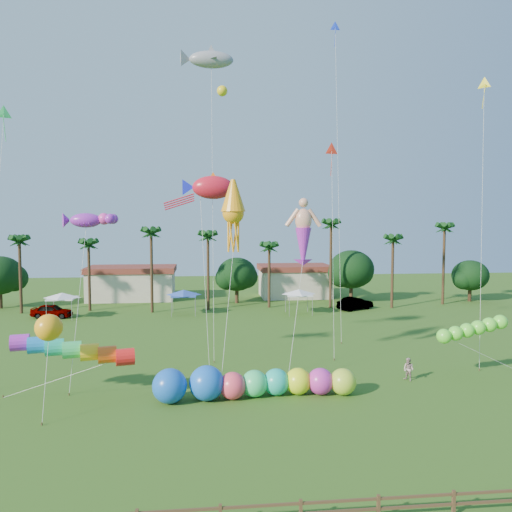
{
  "coord_description": "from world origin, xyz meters",
  "views": [
    {
      "loc": [
        -3.54,
        -23.63,
        11.36
      ],
      "look_at": [
        0.0,
        10.0,
        9.0
      ],
      "focal_mm": 35.0,
      "sensor_mm": 36.0,
      "label": 1
    }
  ],
  "objects": [
    {
      "name": "caterpillar_inflatable",
      "position": [
        0.49,
        7.71,
        0.93
      ],
      "size": [
        10.9,
        2.5,
        2.22
      ],
      "rotation": [
        0.0,
        0.0,
        0.02
      ],
      "color": "#FF435D",
      "rests_on": "ground"
    },
    {
      "name": "delta_kite_yellow",
      "position": [
        19.04,
        15.18,
        21.91
      ],
      "size": [
        2.33,
        4.15,
        22.99
      ],
      "color": "yellow",
      "rests_on": "ground"
    },
    {
      "name": "merman_kite",
      "position": [
        4.02,
        13.77,
        10.2
      ],
      "size": [
        3.1,
        5.28,
        12.68
      ],
      "color": "#E89F84",
      "rests_on": "ground"
    },
    {
      "name": "orange_ball_kite",
      "position": [
        -12.58,
        6.21,
        5.15
      ],
      "size": [
        1.66,
        2.56,
        5.95
      ],
      "color": "orange",
      "rests_on": "ground"
    },
    {
      "name": "ground",
      "position": [
        0.0,
        0.0,
        0.0
      ],
      "size": [
        160.0,
        160.0,
        0.0
      ],
      "primitive_type": "plane",
      "color": "#285116",
      "rests_on": "ground"
    },
    {
      "name": "delta_kite_red",
      "position": [
        7.73,
        19.8,
        17.42
      ],
      "size": [
        1.46,
        4.61,
        18.31
      ],
      "color": "red",
      "rests_on": "ground"
    },
    {
      "name": "spectator_b",
      "position": [
        10.94,
        9.92,
        0.81
      ],
      "size": [
        0.96,
        1.0,
        1.63
      ],
      "primitive_type": "imported",
      "rotation": [
        0.0,
        0.0,
        -0.97
      ],
      "color": "#AE9291",
      "rests_on": "ground"
    },
    {
      "name": "green_worm",
      "position": [
        13.52,
        9.91,
        3.15
      ],
      "size": [
        9.53,
        1.44,
        3.78
      ],
      "color": "#60ED34",
      "rests_on": "ground"
    },
    {
      "name": "tree_line",
      "position": [
        3.57,
        44.0,
        4.28
      ],
      "size": [
        69.46,
        8.91,
        11.0
      ],
      "color": "#3A2819",
      "rests_on": "ground"
    },
    {
      "name": "rainbow_tube",
      "position": [
        -10.45,
        7.67,
        2.89
      ],
      "size": [
        10.04,
        2.39,
        3.44
      ],
      "color": "red",
      "rests_on": "ground"
    },
    {
      "name": "squid_kite",
      "position": [
        -1.39,
        12.54,
        11.95
      ],
      "size": [
        2.37,
        6.09,
        14.48
      ],
      "color": "#FF9E14",
      "rests_on": "ground"
    },
    {
      "name": "buildings_row",
      "position": [
        -3.09,
        50.0,
        2.0
      ],
      "size": [
        35.0,
        7.0,
        4.0
      ],
      "color": "beige",
      "rests_on": "ground"
    },
    {
      "name": "delta_kite_green",
      "position": [
        -17.58,
        13.92,
        18.64
      ],
      "size": [
        1.18,
        3.95,
        19.58
      ],
      "color": "#35E369",
      "rests_on": "ground"
    },
    {
      "name": "car_a",
      "position": [
        -21.42,
        36.73,
        0.8
      ],
      "size": [
        4.9,
        2.44,
        1.61
      ],
      "primitive_type": "imported",
      "rotation": [
        0.0,
        0.0,
        1.45
      ],
      "color": "#4C4C54",
      "rests_on": "ground"
    },
    {
      "name": "fish_kite",
      "position": [
        -2.73,
        17.72,
        14.13
      ],
      "size": [
        5.14,
        5.98,
        15.2
      ],
      "color": "red",
      "rests_on": "ground"
    },
    {
      "name": "tent_row",
      "position": [
        -6.0,
        36.33,
        2.75
      ],
      "size": [
        31.0,
        4.0,
        0.6
      ],
      "color": "white",
      "rests_on": "ground"
    },
    {
      "name": "lobster_kite",
      "position": [
        -11.87,
        12.99,
        11.42
      ],
      "size": [
        4.33,
        5.49,
        12.17
      ],
      "color": "purple",
      "rests_on": "ground"
    },
    {
      "name": "delta_kite_blue",
      "position": [
        9.22,
        24.58,
        29.08
      ],
      "size": [
        1.11,
        3.97,
        30.6
      ],
      "color": "#1937E5",
      "rests_on": "ground"
    },
    {
      "name": "shark_kite",
      "position": [
        -2.76,
        21.33,
        25.5
      ],
      "size": [
        5.51,
        7.38,
        26.44
      ],
      "color": "gray",
      "rests_on": "ground"
    },
    {
      "name": "fence",
      "position": [
        0.0,
        -6.0,
        0.61
      ],
      "size": [
        36.12,
        0.12,
        1.0
      ],
      "color": "brown",
      "rests_on": "ground"
    },
    {
      "name": "car_b",
      "position": [
        15.78,
        38.12,
        0.81
      ],
      "size": [
        5.18,
        3.82,
        1.63
      ],
      "primitive_type": "imported",
      "rotation": [
        0.0,
        0.0,
        2.05
      ],
      "color": "#4C4C54",
      "rests_on": "ground"
    },
    {
      "name": "blue_ball",
      "position": [
        -5.72,
        7.25,
        1.09
      ],
      "size": [
        2.18,
        2.18,
        2.18
      ],
      "primitive_type": "sphere",
      "color": "blue",
      "rests_on": "ground"
    }
  ]
}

